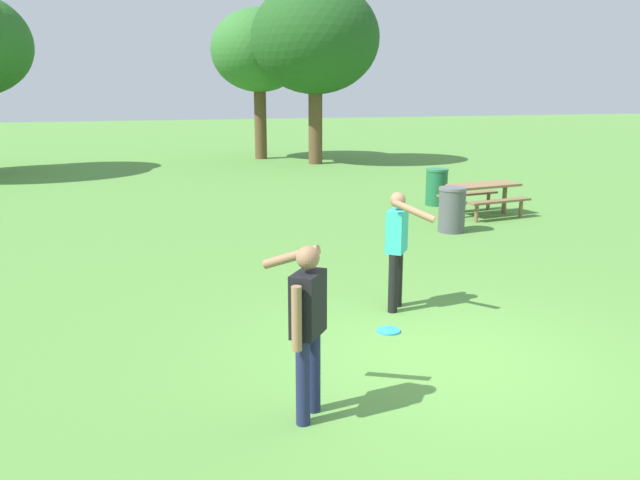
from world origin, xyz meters
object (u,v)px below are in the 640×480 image
object	(u,v)px
frisbee	(388,331)
picnic_table_near	(484,192)
person_thrower	(398,242)
person_catcher	(307,319)
tree_slender_mid	(259,51)
tree_back_left	(315,39)
trash_can_further_along	(437,187)
trash_can_beside_table	(452,210)

from	to	relation	value
frisbee	picnic_table_near	xyz separation A→B (m)	(5.27, 6.23, 0.55)
person_thrower	person_catcher	bearing A→B (deg)	-129.60
tree_slender_mid	frisbee	bearing A→B (deg)	-98.51
picnic_table_near	tree_back_left	world-z (taller)	tree_back_left
person_catcher	picnic_table_near	distance (m)	10.51
tree_slender_mid	tree_back_left	world-z (taller)	tree_back_left
person_thrower	tree_slender_mid	distance (m)	20.36
person_catcher	trash_can_further_along	distance (m)	11.55
trash_can_further_along	tree_back_left	size ratio (longest dim) A/B	0.14
tree_slender_mid	tree_back_left	bearing A→B (deg)	-57.47
person_catcher	trash_can_beside_table	size ratio (longest dim) A/B	1.71
trash_can_further_along	tree_back_left	distance (m)	11.05
picnic_table_near	trash_can_beside_table	distance (m)	2.14
person_thrower	picnic_table_near	distance (m)	7.32
picnic_table_near	tree_back_left	size ratio (longest dim) A/B	0.26
person_catcher	tree_slender_mid	bearing A→B (deg)	78.17
trash_can_beside_table	tree_back_left	distance (m)	13.88
person_thrower	frisbee	bearing A→B (deg)	-120.79
person_thrower	trash_can_beside_table	size ratio (longest dim) A/B	1.71
trash_can_further_along	tree_slender_mid	size ratio (longest dim) A/B	0.15
tree_slender_mid	tree_back_left	size ratio (longest dim) A/B	0.89
trash_can_further_along	trash_can_beside_table	bearing A→B (deg)	-112.56
person_thrower	trash_can_beside_table	xyz separation A→B (m)	(3.19, 4.12, -0.48)
person_thrower	frisbee	size ratio (longest dim) A/B	5.52
picnic_table_near	tree_back_left	distance (m)	12.52
picnic_table_near	trash_can_beside_table	world-z (taller)	trash_can_beside_table
frisbee	picnic_table_near	bearing A→B (deg)	49.80
picnic_table_near	trash_can_further_along	distance (m)	1.66
person_thrower	tree_back_left	world-z (taller)	tree_back_left
trash_can_beside_table	person_thrower	bearing A→B (deg)	-127.78
frisbee	tree_back_left	xyz separation A→B (m)	(4.77, 17.97, 4.89)
person_thrower	tree_back_left	distance (m)	18.20
picnic_table_near	trash_can_further_along	size ratio (longest dim) A/B	1.95
person_catcher	tree_slender_mid	xyz separation A→B (m)	(4.68, 22.32, 3.59)
trash_can_beside_table	tree_slender_mid	bearing A→B (deg)	92.00
person_catcher	picnic_table_near	world-z (taller)	person_catcher
frisbee	picnic_table_near	size ratio (longest dim) A/B	0.16
trash_can_further_along	tree_slender_mid	bearing A→B (deg)	97.97
picnic_table_near	tree_slender_mid	xyz separation A→B (m)	(-2.18, 14.37, 3.99)
person_catcher	frisbee	bearing A→B (deg)	47.17
person_thrower	person_catcher	distance (m)	3.19
frisbee	tree_back_left	world-z (taller)	tree_back_left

